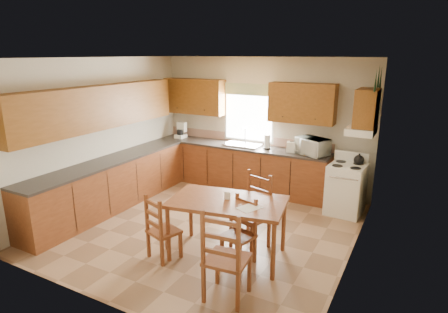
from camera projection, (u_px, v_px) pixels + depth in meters
The scene contains 35 objects.
floor at pixel (207, 227), 6.18m from camera, with size 4.50×4.50×0.00m, color #987453.
ceiling at pixel (205, 58), 5.46m from camera, with size 4.50×4.50×0.00m, color olive.
wall_left at pixel (101, 133), 6.85m from camera, with size 4.50×4.50×0.00m, color beige.
wall_right at pixel (357, 168), 4.79m from camera, with size 4.50×4.50×0.00m, color beige.
wall_back at pixel (262, 124), 7.72m from camera, with size 4.50×4.50×0.00m, color beige.
wall_front at pixel (96, 194), 3.91m from camera, with size 4.50×4.50×0.00m, color beige.
lower_cab_back at pixel (239, 167), 7.89m from camera, with size 3.75×0.60×0.88m, color brown.
lower_cab_left at pixel (111, 185), 6.82m from camera, with size 0.60×3.60×0.88m, color brown.
counter_back at pixel (239, 146), 7.76m from camera, with size 3.75×0.63×0.04m, color #342E2A.
counter_left at pixel (109, 161), 6.70m from camera, with size 0.63×3.60×0.04m, color #342E2A.
backsplash at pixel (245, 138), 7.98m from camera, with size 3.75×0.01×0.18m, color #9D745F.
upper_cab_back_left at pixel (194, 96), 8.16m from camera, with size 1.41×0.33×0.75m, color brown.
upper_cab_back_right at pixel (302, 103), 7.06m from camera, with size 1.25×0.33×0.75m, color brown.
upper_cab_left at pixel (99, 107), 6.51m from camera, with size 0.33×3.60×0.75m, color brown.
upper_cab_stove at pixel (367, 108), 6.12m from camera, with size 0.33×0.62×0.62m, color brown.
range_hood at pixel (361, 130), 6.24m from camera, with size 0.44×0.62×0.12m, color white.
window_frame at pixel (249, 114), 7.78m from camera, with size 1.13×0.02×1.18m, color white.
window_pane at pixel (249, 114), 7.78m from camera, with size 1.05×0.01×1.10m, color white.
window_valance at pixel (249, 89), 7.62m from camera, with size 1.19×0.01×0.24m, color #4D763C.
sink_basin at pixel (243, 145), 7.72m from camera, with size 0.75×0.45×0.04m, color silver.
pine_decal_a at pixel (376, 80), 5.66m from camera, with size 0.22×0.22×0.36m, color #1C4625.
pine_decal_b at pixel (379, 76), 5.92m from camera, with size 0.22×0.22×0.36m, color #1C4625.
pine_decal_c at pixel (381, 77), 6.20m from camera, with size 0.22×0.22×0.36m, color #1C4625.
stove at pixel (346, 190), 6.60m from camera, with size 0.59×0.61×0.88m, color white.
coffeemaker at pixel (180, 130), 8.40m from camera, with size 0.22×0.27×0.38m, color white.
paper_towel at pixel (267, 142), 7.45m from camera, with size 0.12×0.12×0.28m, color white.
toaster at pixel (293, 147), 7.20m from camera, with size 0.25×0.16×0.20m, color white.
microwave at pixel (312, 146), 7.00m from camera, with size 0.53×0.38×0.32m, color white.
dining_table at pixel (228, 228), 5.19m from camera, with size 1.56×0.89×0.84m, color brown.
chair_near_left at pixel (164, 227), 5.14m from camera, with size 0.39×0.37×0.92m, color brown.
chair_near_right at pixel (227, 253), 4.25m from camera, with size 0.48×0.45×1.13m, color brown.
chair_far_left at pixel (250, 212), 5.39m from camera, with size 0.46×0.44×1.10m, color brown.
chair_far_right at pixel (239, 232), 5.01m from camera, with size 0.39×0.37×0.92m, color brown.
table_paper at pixel (249, 208), 4.83m from camera, with size 0.22×0.29×0.00m, color white.
table_card at pixel (227, 196), 5.10m from camera, with size 0.08×0.02×0.11m, color white.
Camera 1 is at (2.92, -4.84, 2.77)m, focal length 30.00 mm.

